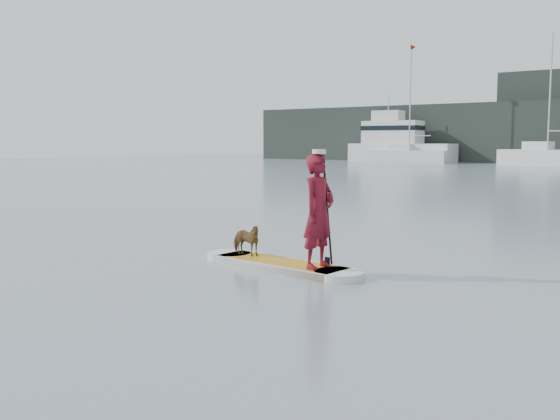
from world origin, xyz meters
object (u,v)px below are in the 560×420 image
Objects in this scene: dog at (246,240)px; sailboat_c at (546,156)px; paddler at (319,211)px; sailboat_b at (408,155)px; motor_yacht_b at (398,143)px; paddleboard at (280,265)px.

dog is 0.06× the size of sailboat_c.
paddler is 53.40m from sailboat_b.
motor_yacht_b reaches higher than paddler.
dog is (-0.82, 0.08, 0.35)m from paddleboard.
paddleboard is 53.01m from sailboat_b.
paddleboard is 0.29× the size of sailboat_c.
dog is (-1.64, 0.17, -0.63)m from paddler.
sailboat_b reaches higher than dog.
dog is 55.14m from motor_yacht_b.
sailboat_c is (-7.60, 49.42, -0.20)m from paddler.
motor_yacht_b is at bearing 133.03° from sailboat_b.
sailboat_c reaches higher than dog.
paddleboard is at bearing -72.43° from sailboat_b.
sailboat_c is at bearing 103.62° from paddleboard.
motor_yacht_b is at bearing 24.13° from dog.
dog is at bearing 86.88° from paddler.
sailboat_b is at bearing 117.56° from paddleboard.
dog is at bearing -73.22° from sailboat_b.
paddler reaches higher than paddleboard.
sailboat_b reaches higher than paddleboard.
paddler is at bearing -69.38° from motor_yacht_b.
sailboat_c is (12.88, 0.11, 0.04)m from sailboat_b.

